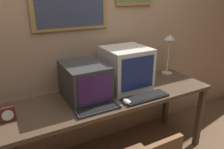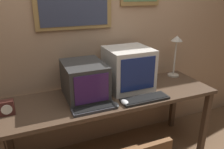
{
  "view_description": "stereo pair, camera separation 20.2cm",
  "coord_description": "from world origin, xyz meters",
  "px_view_note": "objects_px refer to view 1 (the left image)",
  "views": [
    {
      "loc": [
        -0.91,
        -0.93,
        1.68
      ],
      "look_at": [
        0.0,
        0.74,
        0.97
      ],
      "focal_mm": 35.0,
      "sensor_mm": 36.0,
      "label": 1
    },
    {
      "loc": [
        -0.73,
        -1.01,
        1.68
      ],
      "look_at": [
        0.0,
        0.74,
        0.97
      ],
      "focal_mm": 35.0,
      "sensor_mm": 36.0,
      "label": 2
    }
  ],
  "objects_px": {
    "mouse_near_keyboard": "(127,102)",
    "monitor_right": "(126,68)",
    "desk_lamp": "(169,46)",
    "mouse_far_corner": "(118,105)",
    "monitor_left": "(85,81)",
    "keyboard_main": "(98,109)",
    "keyboard_side": "(146,97)",
    "desk_clock": "(7,113)"
  },
  "relations": [
    {
      "from": "mouse_near_keyboard",
      "to": "desk_lamp",
      "type": "relative_size",
      "value": 0.23
    },
    {
      "from": "keyboard_side",
      "to": "desk_lamp",
      "type": "bearing_deg",
      "value": 33.33
    },
    {
      "from": "monitor_right",
      "to": "desk_clock",
      "type": "bearing_deg",
      "value": -174.37
    },
    {
      "from": "monitor_left",
      "to": "desk_clock",
      "type": "relative_size",
      "value": 3.82
    },
    {
      "from": "desk_lamp",
      "to": "desk_clock",
      "type": "bearing_deg",
      "value": -173.3
    },
    {
      "from": "mouse_near_keyboard",
      "to": "monitor_right",
      "type": "bearing_deg",
      "value": 59.86
    },
    {
      "from": "mouse_near_keyboard",
      "to": "desk_lamp",
      "type": "xyz_separation_m",
      "value": [
        0.83,
        0.41,
        0.32
      ]
    },
    {
      "from": "keyboard_side",
      "to": "mouse_near_keyboard",
      "type": "relative_size",
      "value": 4.1
    },
    {
      "from": "keyboard_main",
      "to": "keyboard_side",
      "type": "xyz_separation_m",
      "value": [
        0.48,
        -0.02,
        0.0
      ]
    },
    {
      "from": "desk_clock",
      "to": "desk_lamp",
      "type": "height_order",
      "value": "desk_lamp"
    },
    {
      "from": "keyboard_main",
      "to": "desk_lamp",
      "type": "distance_m",
      "value": 1.22
    },
    {
      "from": "mouse_near_keyboard",
      "to": "mouse_far_corner",
      "type": "distance_m",
      "value": 0.1
    },
    {
      "from": "keyboard_main",
      "to": "desk_clock",
      "type": "distance_m",
      "value": 0.7
    },
    {
      "from": "desk_clock",
      "to": "monitor_right",
      "type": "bearing_deg",
      "value": 5.63
    },
    {
      "from": "monitor_right",
      "to": "keyboard_main",
      "type": "relative_size",
      "value": 1.13
    },
    {
      "from": "desk_clock",
      "to": "mouse_far_corner",
      "type": "bearing_deg",
      "value": -14.3
    },
    {
      "from": "keyboard_main",
      "to": "mouse_far_corner",
      "type": "relative_size",
      "value": 3.75
    },
    {
      "from": "mouse_far_corner",
      "to": "desk_clock",
      "type": "height_order",
      "value": "desk_clock"
    },
    {
      "from": "desk_clock",
      "to": "desk_lamp",
      "type": "bearing_deg",
      "value": 6.7
    },
    {
      "from": "monitor_left",
      "to": "desk_lamp",
      "type": "xyz_separation_m",
      "value": [
        1.11,
        0.13,
        0.17
      ]
    },
    {
      "from": "desk_lamp",
      "to": "mouse_near_keyboard",
      "type": "bearing_deg",
      "value": -153.59
    },
    {
      "from": "desk_clock",
      "to": "monitor_left",
      "type": "bearing_deg",
      "value": 6.61
    },
    {
      "from": "keyboard_main",
      "to": "mouse_near_keyboard",
      "type": "distance_m",
      "value": 0.28
    },
    {
      "from": "mouse_far_corner",
      "to": "desk_lamp",
      "type": "height_order",
      "value": "desk_lamp"
    },
    {
      "from": "mouse_far_corner",
      "to": "monitor_left",
      "type": "bearing_deg",
      "value": 122.07
    },
    {
      "from": "keyboard_main",
      "to": "mouse_near_keyboard",
      "type": "bearing_deg",
      "value": -3.21
    },
    {
      "from": "keyboard_side",
      "to": "mouse_far_corner",
      "type": "distance_m",
      "value": 0.3
    },
    {
      "from": "mouse_far_corner",
      "to": "monitor_right",
      "type": "bearing_deg",
      "value": 49.33
    },
    {
      "from": "keyboard_main",
      "to": "mouse_near_keyboard",
      "type": "xyz_separation_m",
      "value": [
        0.28,
        -0.02,
        0.0
      ]
    },
    {
      "from": "monitor_right",
      "to": "mouse_near_keyboard",
      "type": "distance_m",
      "value": 0.41
    },
    {
      "from": "keyboard_side",
      "to": "mouse_near_keyboard",
      "type": "xyz_separation_m",
      "value": [
        -0.2,
        0.0,
        0.0
      ]
    },
    {
      "from": "mouse_far_corner",
      "to": "mouse_near_keyboard",
      "type": "bearing_deg",
      "value": 7.1
    },
    {
      "from": "monitor_right",
      "to": "desk_lamp",
      "type": "relative_size",
      "value": 0.91
    },
    {
      "from": "mouse_near_keyboard",
      "to": "mouse_far_corner",
      "type": "xyz_separation_m",
      "value": [
        -0.1,
        -0.01,
        0.0
      ]
    },
    {
      "from": "monitor_left",
      "to": "monitor_right",
      "type": "distance_m",
      "value": 0.47
    },
    {
      "from": "mouse_far_corner",
      "to": "desk_clock",
      "type": "bearing_deg",
      "value": 165.7
    },
    {
      "from": "monitor_left",
      "to": "monitor_right",
      "type": "relative_size",
      "value": 1.08
    },
    {
      "from": "monitor_left",
      "to": "desk_clock",
      "type": "height_order",
      "value": "monitor_left"
    },
    {
      "from": "monitor_left",
      "to": "desk_lamp",
      "type": "bearing_deg",
      "value": 6.75
    },
    {
      "from": "monitor_right",
      "to": "desk_lamp",
      "type": "height_order",
      "value": "desk_lamp"
    },
    {
      "from": "monitor_left",
      "to": "keyboard_main",
      "type": "height_order",
      "value": "monitor_left"
    },
    {
      "from": "keyboard_side",
      "to": "desk_clock",
      "type": "xyz_separation_m",
      "value": [
        -1.15,
        0.2,
        0.05
      ]
    }
  ]
}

